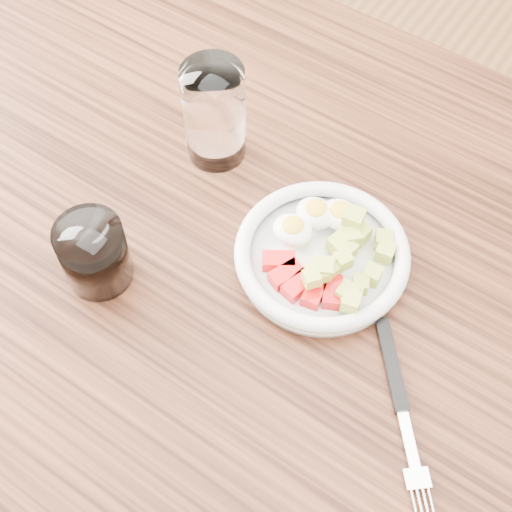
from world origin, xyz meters
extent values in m
plane|color=brown|center=(0.00, 0.00, 0.00)|extent=(4.00, 4.00, 0.00)
cube|color=brown|center=(-0.65, 0.35, 0.36)|extent=(0.07, 0.07, 0.73)
cube|color=#562B17|center=(0.00, 0.00, 0.75)|extent=(1.50, 0.90, 0.04)
cylinder|color=silver|center=(0.04, 0.06, 0.78)|extent=(0.19, 0.19, 0.01)
torus|color=silver|center=(0.04, 0.06, 0.79)|extent=(0.19, 0.19, 0.02)
cube|color=red|center=(0.01, 0.02, 0.79)|extent=(0.04, 0.04, 0.02)
cube|color=red|center=(0.03, 0.01, 0.79)|extent=(0.03, 0.04, 0.02)
cube|color=red|center=(0.04, 0.01, 0.79)|extent=(0.03, 0.04, 0.02)
cube|color=red|center=(0.06, 0.01, 0.79)|extent=(0.03, 0.04, 0.02)
cube|color=red|center=(0.08, 0.02, 0.79)|extent=(0.03, 0.04, 0.02)
ellipsoid|color=white|center=(0.01, 0.09, 0.80)|extent=(0.05, 0.04, 0.03)
ellipsoid|color=yellow|center=(0.01, 0.09, 0.81)|extent=(0.02, 0.02, 0.01)
ellipsoid|color=white|center=(0.04, 0.11, 0.80)|extent=(0.05, 0.04, 0.03)
ellipsoid|color=yellow|center=(0.04, 0.11, 0.81)|extent=(0.02, 0.02, 0.01)
ellipsoid|color=white|center=(0.00, 0.06, 0.80)|extent=(0.05, 0.04, 0.03)
ellipsoid|color=yellow|center=(0.00, 0.06, 0.81)|extent=(0.02, 0.02, 0.01)
cube|color=#BEC54B|center=(0.07, 0.06, 0.81)|extent=(0.02, 0.02, 0.02)
cube|color=#BEC54B|center=(0.06, 0.03, 0.81)|extent=(0.03, 0.03, 0.02)
cube|color=#BEC54B|center=(0.06, 0.09, 0.79)|extent=(0.02, 0.02, 0.02)
cube|color=#BEC54B|center=(0.10, 0.02, 0.80)|extent=(0.02, 0.02, 0.02)
cube|color=#BEC54B|center=(0.10, 0.07, 0.79)|extent=(0.02, 0.02, 0.02)
cube|color=#BEC54B|center=(0.07, 0.07, 0.80)|extent=(0.02, 0.02, 0.02)
cube|color=#BEC54B|center=(0.05, 0.02, 0.79)|extent=(0.03, 0.03, 0.02)
cube|color=#BEC54B|center=(0.09, 0.11, 0.79)|extent=(0.02, 0.02, 0.02)
cube|color=#BEC54B|center=(0.06, 0.04, 0.80)|extent=(0.02, 0.02, 0.02)
cube|color=#BEC54B|center=(0.06, 0.08, 0.79)|extent=(0.02, 0.02, 0.02)
cube|color=#BEC54B|center=(0.05, 0.11, 0.81)|extent=(0.02, 0.02, 0.02)
cube|color=#BEC54B|center=(0.06, 0.09, 0.80)|extent=(0.02, 0.02, 0.02)
cube|color=#BEC54B|center=(0.07, 0.10, 0.80)|extent=(0.02, 0.02, 0.02)
cube|color=#BEC54B|center=(0.09, 0.03, 0.79)|extent=(0.02, 0.02, 0.02)
cube|color=#BEC54B|center=(0.06, 0.03, 0.80)|extent=(0.03, 0.03, 0.02)
cube|color=#BEC54B|center=(0.10, 0.10, 0.79)|extent=(0.02, 0.02, 0.02)
cube|color=#BEC54B|center=(0.05, 0.04, 0.79)|extent=(0.03, 0.03, 0.02)
cube|color=#BEC54B|center=(0.10, 0.03, 0.79)|extent=(0.03, 0.03, 0.02)
cube|color=#BEC54B|center=(0.10, 0.05, 0.79)|extent=(0.02, 0.02, 0.02)
cube|color=#BEC54B|center=(0.06, 0.08, 0.80)|extent=(0.02, 0.02, 0.02)
cube|color=#BEC54B|center=(0.06, 0.02, 0.81)|extent=(0.02, 0.02, 0.02)
cube|color=black|center=(0.17, -0.01, 0.77)|extent=(0.08, 0.09, 0.01)
cube|color=silver|center=(0.22, -0.07, 0.77)|extent=(0.05, 0.05, 0.00)
cube|color=silver|center=(0.24, -0.10, 0.77)|extent=(0.03, 0.03, 0.00)
cylinder|color=silver|center=(0.26, -0.12, 0.77)|extent=(0.03, 0.03, 0.00)
cylinder|color=silver|center=(0.26, -0.12, 0.77)|extent=(0.03, 0.03, 0.00)
cylinder|color=silver|center=(0.26, -0.12, 0.77)|extent=(0.03, 0.03, 0.00)
cylinder|color=silver|center=(0.27, -0.11, 0.77)|extent=(0.03, 0.03, 0.00)
cylinder|color=white|center=(-0.15, 0.13, 0.84)|extent=(0.07, 0.07, 0.13)
cylinder|color=white|center=(-0.15, -0.09, 0.81)|extent=(0.07, 0.07, 0.08)
cylinder|color=black|center=(-0.15, -0.09, 0.81)|extent=(0.06, 0.06, 0.07)
camera|label=1|loc=(0.22, -0.32, 1.45)|focal=50.00mm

